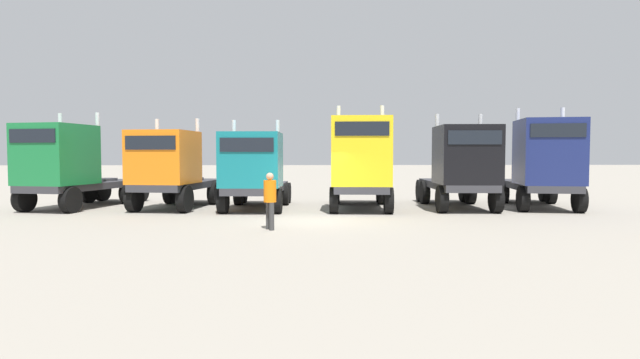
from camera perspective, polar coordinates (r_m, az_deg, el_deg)
ground at (r=18.13m, az=-0.60°, el=-4.70°), size 200.00×200.00×0.00m
semi_truck_green at (r=24.33m, az=-26.87°, el=1.47°), size 3.98×6.79×4.25m
semi_truck_orange at (r=22.60m, az=-16.63°, el=1.25°), size 3.50×6.23×3.98m
semi_truck_teal at (r=21.38m, az=-7.54°, el=1.02°), size 2.87×5.93×3.89m
semi_truck_yellow at (r=21.25m, az=4.65°, el=1.85°), size 3.08×6.41×4.51m
semi_truck_black at (r=22.37m, az=15.88°, el=1.46°), size 2.93×6.37×4.18m
semi_truck_navy at (r=23.77m, az=24.18°, el=1.73°), size 3.68×6.61×4.47m
visitor_in_hivis at (r=15.87m, az=-5.73°, el=-1.95°), size 0.53×0.53×1.81m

